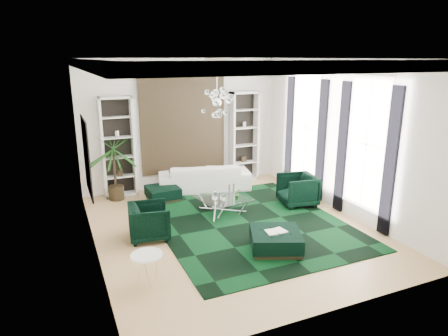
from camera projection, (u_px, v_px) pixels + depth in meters
name	position (u px, v px, depth m)	size (l,w,h in m)	color
floor	(231.00, 228.00, 9.27)	(6.00, 7.00, 0.02)	tan
ceiling	(232.00, 58.00, 8.24)	(6.00, 7.00, 0.02)	white
wall_back	(183.00, 124.00, 11.86)	(6.00, 0.02, 3.80)	white
wall_front	(334.00, 198.00, 5.66)	(6.00, 0.02, 3.80)	white
wall_left	(88.00, 162.00, 7.60)	(0.02, 7.00, 3.80)	white
wall_right	(341.00, 137.00, 9.91)	(0.02, 7.00, 3.80)	white
crown_molding	(232.00, 63.00, 8.27)	(6.00, 7.00, 0.18)	white
ceiling_medallion	(226.00, 60.00, 8.52)	(0.90, 0.90, 0.05)	white
tapestry	(183.00, 124.00, 11.81)	(2.50, 0.06, 2.80)	black
shelving_left	(118.00, 147.00, 11.07)	(0.90, 0.38, 2.80)	white
shelving_right	(244.00, 137.00, 12.56)	(0.90, 0.38, 2.80)	white
painting	(87.00, 157.00, 8.16)	(0.04, 1.30, 1.60)	black
window_near	(367.00, 144.00, 9.11)	(0.03, 1.10, 2.90)	white
curtain_near_a	(390.00, 163.00, 8.47)	(0.07, 0.30, 3.25)	black
curtain_near_b	(342.00, 148.00, 9.85)	(0.07, 0.30, 3.25)	black
window_far	(306.00, 128.00, 11.23)	(0.03, 1.10, 2.90)	white
curtain_far_a	(321.00, 142.00, 10.59)	(0.07, 0.30, 3.25)	black
curtain_far_b	(289.00, 132.00, 11.97)	(0.07, 0.30, 3.25)	black
rug	(249.00, 223.00, 9.50)	(4.20, 5.00, 0.02)	black
sofa	(204.00, 177.00, 11.84)	(2.67, 1.04, 0.78)	white
armchair_left	(149.00, 221.00, 8.63)	(0.83, 0.86, 0.78)	black
armchair_right	(297.00, 190.00, 10.59)	(0.88, 0.91, 0.83)	black
coffee_table	(223.00, 205.00, 10.11)	(1.15, 1.15, 0.40)	white
ottoman_side	(163.00, 193.00, 11.02)	(0.83, 0.83, 0.37)	black
ottoman_front	(275.00, 241.00, 8.16)	(0.99, 0.99, 0.40)	black
book	(276.00, 231.00, 8.10)	(0.42, 0.28, 0.03)	white
side_table	(148.00, 269.00, 6.94)	(0.56, 0.56, 0.54)	white
palm	(114.00, 159.00, 10.80)	(1.45, 1.45, 2.32)	#1C5119
chandelier	(217.00, 103.00, 8.80)	(0.80, 0.80, 0.72)	white
table_plant	(237.00, 194.00, 9.91)	(0.15, 0.12, 0.27)	#1C5119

